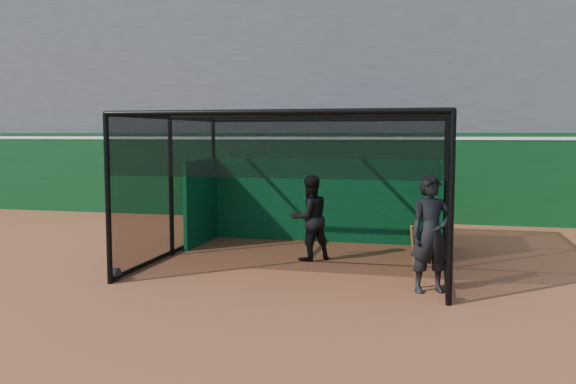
# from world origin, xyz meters

# --- Properties ---
(ground) EXTENTS (120.00, 120.00, 0.00)m
(ground) POSITION_xyz_m (0.00, 0.00, 0.00)
(ground) COLOR brown
(ground) RESTS_ON ground
(outfield_wall) EXTENTS (50.00, 0.50, 2.50)m
(outfield_wall) POSITION_xyz_m (0.00, 8.50, 1.29)
(outfield_wall) COLOR #0A3714
(outfield_wall) RESTS_ON ground
(grandstand) EXTENTS (50.00, 7.85, 8.95)m
(grandstand) POSITION_xyz_m (0.00, 12.27, 4.48)
(grandstand) COLOR #4C4C4F
(grandstand) RESTS_ON ground
(batting_cage) EXTENTS (5.51, 4.99, 2.80)m
(batting_cage) POSITION_xyz_m (1.17, 2.51, 1.40)
(batting_cage) COLOR black
(batting_cage) RESTS_ON ground
(batter) EXTENTS (1.03, 1.00, 1.67)m
(batter) POSITION_xyz_m (1.28, 2.69, 0.83)
(batter) COLOR black
(batter) RESTS_ON ground
(on_deck_player) EXTENTS (0.78, 0.66, 1.83)m
(on_deck_player) POSITION_xyz_m (3.60, 0.73, 0.91)
(on_deck_player) COLOR black
(on_deck_player) RESTS_ON ground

